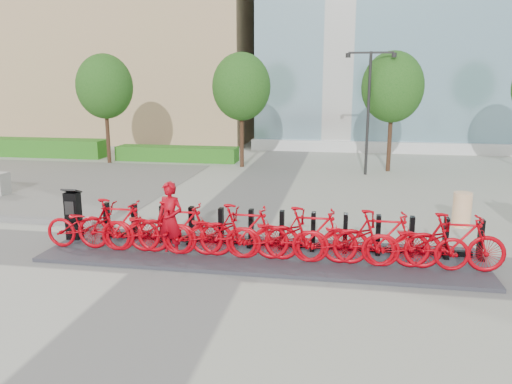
% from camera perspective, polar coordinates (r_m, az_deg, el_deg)
% --- Properties ---
extents(ground, '(120.00, 120.00, 0.00)m').
position_cam_1_polar(ground, '(11.23, -6.42, -7.44)').
color(ground, '#9C9E8E').
extents(gravel_patch, '(14.00, 14.00, 0.00)m').
position_cam_1_polar(gravel_patch, '(21.85, -26.89, 1.09)').
color(gravel_patch, '#565449').
rests_on(gravel_patch, ground).
extents(hedge_a, '(10.00, 1.40, 0.90)m').
position_cam_1_polar(hedge_a, '(29.32, -25.75, 4.67)').
color(hedge_a, '#22771A').
rests_on(hedge_a, ground).
extents(hedge_b, '(6.00, 1.20, 0.70)m').
position_cam_1_polar(hedge_b, '(24.91, -8.99, 4.35)').
color(hedge_b, '#22771A').
rests_on(hedge_b, ground).
extents(tree_0, '(2.60, 2.60, 5.10)m').
position_cam_1_polar(tree_0, '(24.72, -16.90, 11.45)').
color(tree_0, '#341F16').
rests_on(tree_0, ground).
extents(tree_1, '(2.60, 2.60, 5.10)m').
position_cam_1_polar(tree_1, '(22.58, -1.67, 11.92)').
color(tree_1, '#341F16').
rests_on(tree_1, ground).
extents(tree_2, '(2.60, 2.60, 5.10)m').
position_cam_1_polar(tree_2, '(22.20, 15.34, 11.48)').
color(tree_2, '#341F16').
rests_on(tree_2, ground).
extents(streetlamp, '(2.00, 0.20, 5.00)m').
position_cam_1_polar(streetlamp, '(21.15, 12.77, 10.35)').
color(streetlamp, black).
rests_on(streetlamp, ground).
extents(dock_pad, '(9.60, 2.40, 0.08)m').
position_cam_1_polar(dock_pad, '(11.22, 0.45, -7.17)').
color(dock_pad, '#33343C').
rests_on(dock_pad, ground).
extents(dock_rail_posts, '(8.74, 0.50, 0.85)m').
position_cam_1_polar(dock_rail_posts, '(11.46, 2.93, -4.30)').
color(dock_rail_posts, black).
rests_on(dock_rail_posts, dock_pad).
extents(bike_0, '(2.03, 0.71, 1.07)m').
position_cam_1_polar(bike_0, '(11.98, -18.61, -3.67)').
color(bike_0, '#B1000B').
rests_on(bike_0, dock_pad).
extents(bike_1, '(1.97, 0.56, 1.19)m').
position_cam_1_polar(bike_1, '(11.64, -15.51, -3.63)').
color(bike_1, '#B1000B').
rests_on(bike_1, dock_pad).
extents(bike_2, '(2.03, 0.71, 1.07)m').
position_cam_1_polar(bike_2, '(11.37, -12.20, -4.14)').
color(bike_2, '#B1000B').
rests_on(bike_2, dock_pad).
extents(bike_3, '(1.97, 0.56, 1.19)m').
position_cam_1_polar(bike_3, '(11.11, -8.76, -4.08)').
color(bike_3, '#B1000B').
rests_on(bike_3, dock_pad).
extents(bike_4, '(2.03, 0.71, 1.07)m').
position_cam_1_polar(bike_4, '(10.92, -5.15, -4.60)').
color(bike_4, '#B1000B').
rests_on(bike_4, dock_pad).
extents(bike_5, '(1.97, 0.56, 1.19)m').
position_cam_1_polar(bike_5, '(10.74, -1.44, -4.51)').
color(bike_5, '#B1000B').
rests_on(bike_5, dock_pad).
extents(bike_6, '(2.03, 0.71, 1.07)m').
position_cam_1_polar(bike_6, '(10.65, 2.38, -5.01)').
color(bike_6, '#B1000B').
rests_on(bike_6, dock_pad).
extents(bike_7, '(1.97, 0.56, 1.19)m').
position_cam_1_polar(bike_7, '(10.56, 6.27, -4.88)').
color(bike_7, '#B1000B').
rests_on(bike_7, dock_pad).
extents(bike_8, '(2.03, 0.71, 1.07)m').
position_cam_1_polar(bike_8, '(10.56, 10.18, -5.34)').
color(bike_8, '#B1000B').
rests_on(bike_8, dock_pad).
extents(bike_9, '(1.97, 0.56, 1.19)m').
position_cam_1_polar(bike_9, '(10.58, 14.11, -5.17)').
color(bike_9, '#B1000B').
rests_on(bike_9, dock_pad).
extents(bike_10, '(2.03, 0.71, 1.07)m').
position_cam_1_polar(bike_10, '(10.68, 17.96, -5.57)').
color(bike_10, '#B1000B').
rests_on(bike_10, dock_pad).
extents(bike_11, '(1.97, 0.56, 1.19)m').
position_cam_1_polar(bike_11, '(10.79, 21.78, -5.35)').
color(bike_11, '#B1000B').
rests_on(bike_11, dock_pad).
extents(kiosk, '(0.39, 0.33, 1.26)m').
position_cam_1_polar(kiosk, '(12.81, -20.16, -2.42)').
color(kiosk, black).
rests_on(kiosk, dock_pad).
extents(worker_red, '(0.70, 0.54, 1.70)m').
position_cam_1_polar(worker_red, '(11.12, -9.79, -3.15)').
color(worker_red, '#A2030F').
rests_on(worker_red, ground).
extents(construction_barrel, '(0.64, 0.64, 0.94)m').
position_cam_1_polar(construction_barrel, '(14.44, 22.47, -1.87)').
color(construction_barrel, orange).
rests_on(construction_barrel, ground).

